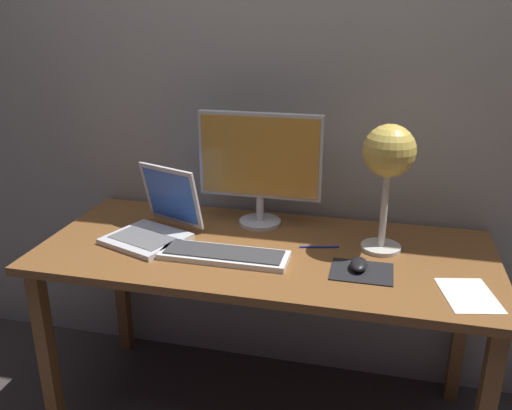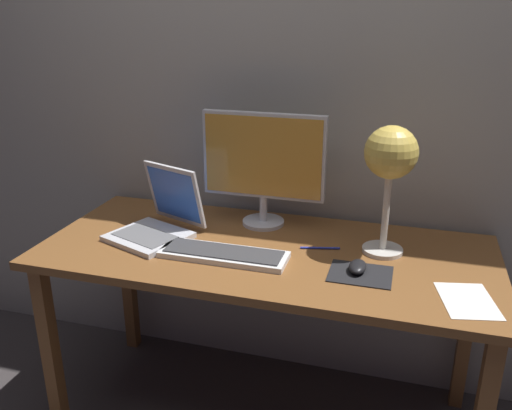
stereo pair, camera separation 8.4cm
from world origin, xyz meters
TOP-DOWN VIEW (x-y plane):
  - back_wall at (0.00, 0.40)m, footprint 4.80×0.06m
  - desk at (0.00, 0.00)m, footprint 1.60×0.70m
  - monitor at (-0.07, 0.22)m, footprint 0.47×0.16m
  - keyboard_main at (-0.12, -0.11)m, footprint 0.44×0.14m
  - laptop at (-0.41, 0.02)m, footprint 0.35×0.37m
  - desk_lamp at (0.40, 0.09)m, footprint 0.18×0.18m
  - mousepad at (0.35, -0.11)m, footprint 0.20×0.16m
  - mouse at (0.33, -0.09)m, footprint 0.06×0.10m
  - paper_sheet_near_mouse at (0.66, -0.18)m, footprint 0.19×0.24m
  - pen at (0.19, 0.05)m, footprint 0.14×0.04m

SIDE VIEW (x-z plane):
  - desk at x=0.00m, z-range 0.29..1.03m
  - paper_sheet_near_mouse at x=0.66m, z-range 0.74..0.74m
  - mousepad at x=0.35m, z-range 0.74..0.74m
  - pen at x=0.19m, z-range 0.74..0.75m
  - keyboard_main at x=-0.12m, z-range 0.74..0.76m
  - mouse at x=0.33m, z-range 0.74..0.78m
  - laptop at x=-0.41m, z-range 0.68..0.94m
  - monitor at x=-0.07m, z-range 0.77..1.22m
  - desk_lamp at x=0.40m, z-range 0.85..1.30m
  - back_wall at x=0.00m, z-range 0.00..2.60m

